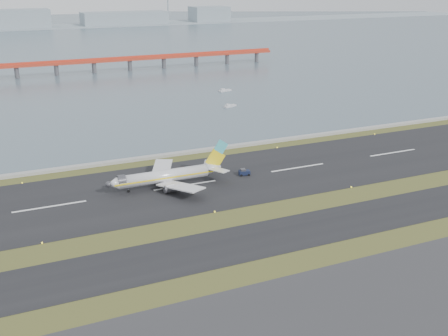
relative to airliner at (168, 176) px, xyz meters
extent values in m
plane|color=#324418|center=(4.73, -31.48, -3.46)|extent=(1000.00, 1000.00, 0.00)
cube|color=black|center=(4.73, -43.48, -3.41)|extent=(1000.00, 18.00, 0.10)
cube|color=black|center=(4.73, -1.48, -3.41)|extent=(1000.00, 45.00, 0.10)
cube|color=#9A9994|center=(4.73, 28.52, -2.96)|extent=(1000.00, 2.50, 1.00)
cube|color=#475966|center=(4.73, 428.52, -3.46)|extent=(1400.00, 800.00, 1.30)
cube|color=#BC3520|center=(24.73, 218.52, 4.04)|extent=(260.00, 5.00, 1.60)
cube|color=#BC3520|center=(24.73, 218.52, 5.54)|extent=(260.00, 0.40, 1.40)
cylinder|color=#4C4C51|center=(24.73, 218.52, -0.46)|extent=(2.80, 2.80, 7.00)
cylinder|color=#4C4C51|center=(120.73, 218.52, -0.46)|extent=(2.80, 2.80, 7.00)
cube|color=#85959E|center=(4.73, 588.52, -3.46)|extent=(1400.00, 80.00, 1.00)
cube|color=#85959E|center=(14.73, 588.52, 7.54)|extent=(70.00, 35.00, 22.00)
cube|color=#85959E|center=(144.73, 588.52, 4.54)|extent=(110.00, 35.00, 16.00)
cube|color=#85959E|center=(264.73, 588.52, 6.54)|extent=(50.00, 35.00, 20.00)
cylinder|color=#85959E|center=(204.73, 588.52, 26.54)|extent=(1.80, 1.80, 60.00)
cylinder|color=silver|center=(-1.50, 0.00, 0.04)|extent=(28.00, 3.80, 3.80)
cone|color=silver|center=(-17.10, 0.00, 0.04)|extent=(3.20, 3.80, 3.80)
cone|color=silver|center=(14.70, 0.00, 0.34)|extent=(5.00, 3.80, 3.80)
cube|color=yellow|center=(-1.50, -1.92, 0.04)|extent=(31.00, 0.06, 0.45)
cube|color=yellow|center=(-1.50, 1.92, 0.04)|extent=(31.00, 0.06, 0.45)
cube|color=silver|center=(0.70, -8.50, -0.66)|extent=(11.31, 15.89, 1.66)
cube|color=silver|center=(0.70, 8.50, -0.66)|extent=(11.31, 15.89, 1.66)
cylinder|color=#3D3D42|center=(-1.00, -6.00, -1.86)|extent=(4.20, 2.10, 2.10)
cylinder|color=#3D3D42|center=(-1.00, 6.00, -1.86)|extent=(4.20, 2.10, 2.10)
cube|color=yellow|center=(15.50, 0.00, 3.24)|extent=(6.80, 0.35, 6.85)
cube|color=#45B7C4|center=(17.40, 0.00, 6.94)|extent=(4.85, 0.37, 4.90)
cube|color=silver|center=(15.00, -3.80, 0.84)|extent=(5.64, 6.80, 0.22)
cube|color=silver|center=(15.00, 3.80, 0.84)|extent=(5.64, 6.80, 0.22)
cylinder|color=black|center=(-12.50, 0.00, -3.01)|extent=(0.80, 0.28, 0.80)
cylinder|color=black|center=(0.00, -2.80, -2.91)|extent=(1.00, 0.38, 1.00)
cylinder|color=black|center=(0.00, 2.80, -2.91)|extent=(1.00, 0.38, 1.00)
cube|color=#121933|center=(25.25, -0.73, -2.47)|extent=(3.85, 2.67, 1.32)
cube|color=#3D3D42|center=(24.83, -0.64, -1.59)|extent=(1.85, 1.93, 0.77)
cylinder|color=black|center=(23.89, -1.33, -3.07)|extent=(0.82, 0.48, 0.77)
cylinder|color=black|center=(24.26, 0.38, -3.07)|extent=(0.82, 0.48, 0.77)
cylinder|color=black|center=(26.25, -1.84, -3.07)|extent=(0.82, 0.48, 0.77)
cylinder|color=black|center=(26.62, -0.13, -3.07)|extent=(0.82, 0.48, 0.77)
cube|color=silver|center=(63.01, 90.69, -3.06)|extent=(7.32, 4.48, 0.90)
cube|color=silver|center=(61.60, 90.18, -2.26)|extent=(2.43, 2.19, 0.90)
cube|color=silver|center=(76.90, 126.70, -3.03)|extent=(7.83, 4.13, 0.96)
cube|color=silver|center=(75.34, 126.30, -2.18)|extent=(2.50, 2.19, 0.96)
camera|label=1|loc=(-50.88, -151.74, 57.18)|focal=45.00mm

